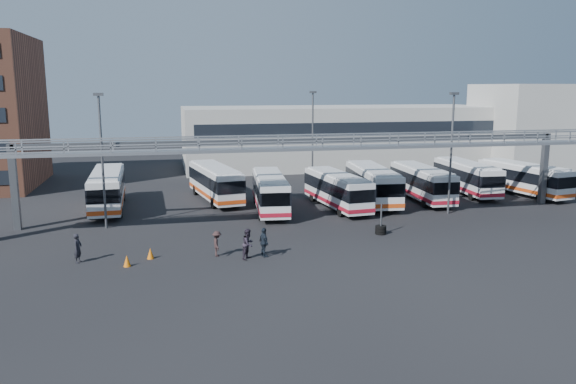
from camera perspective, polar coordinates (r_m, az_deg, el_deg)
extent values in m
plane|color=black|center=(38.91, 5.10, -5.27)|extent=(140.00, 140.00, 0.00)
cube|color=gray|center=(42.46, 3.21, 4.48)|extent=(50.00, 1.80, 0.22)
cube|color=gray|center=(41.56, 3.54, 5.66)|extent=(50.00, 0.10, 0.10)
cube|color=gray|center=(43.19, 2.92, 5.86)|extent=(50.00, 0.10, 0.10)
cube|color=#4C4F54|center=(46.29, 1.88, 5.25)|extent=(45.00, 0.50, 0.35)
cube|color=#9E9E99|center=(77.57, 5.19, 5.68)|extent=(42.00, 14.00, 8.00)
cube|color=#B2B2AD|center=(83.92, 23.80, 6.23)|extent=(14.00, 12.00, 11.00)
cylinder|color=#4C4F54|center=(44.26, -18.33, 2.78)|extent=(0.18, 0.18, 10.00)
cube|color=#4C4F54|center=(43.90, -18.72, 9.38)|extent=(0.70, 0.35, 0.22)
cylinder|color=#4C4F54|center=(48.97, 16.23, 3.60)|extent=(0.18, 0.18, 10.00)
cube|color=#4C4F54|center=(48.65, 16.54, 9.57)|extent=(0.70, 0.35, 0.22)
cylinder|color=#4C4F54|center=(59.94, 2.51, 5.23)|extent=(0.18, 0.18, 10.00)
cube|color=#4C4F54|center=(59.68, 2.55, 10.11)|extent=(0.70, 0.35, 0.22)
cube|color=silver|center=(51.67, -17.88, 0.34)|extent=(2.91, 11.29, 2.80)
cube|color=black|center=(51.61, -17.90, 0.70)|extent=(2.97, 11.35, 1.12)
cube|color=#CB4313|center=(51.85, -17.81, -0.75)|extent=(2.96, 11.34, 0.36)
cube|color=silver|center=(51.44, -17.97, 1.96)|extent=(2.62, 10.16, 0.16)
cylinder|color=black|center=(48.51, -19.39, -2.03)|extent=(0.34, 1.03, 1.02)
cylinder|color=black|center=(48.34, -16.67, -1.91)|extent=(0.34, 1.03, 1.02)
cylinder|color=black|center=(55.51, -18.77, -0.45)|extent=(0.34, 1.03, 1.02)
cylinder|color=black|center=(55.37, -16.40, -0.34)|extent=(0.34, 1.03, 1.02)
cube|color=silver|center=(53.48, -7.42, 1.04)|extent=(4.31, 11.15, 2.72)
cube|color=black|center=(53.43, -7.42, 1.38)|extent=(4.38, 11.22, 1.09)
cube|color=#CB4313|center=(53.65, -7.39, 0.02)|extent=(4.37, 11.21, 0.35)
cube|color=silver|center=(53.26, -7.45, 2.57)|extent=(3.88, 10.04, 0.16)
cylinder|color=black|center=(50.13, -7.58, -1.13)|extent=(0.46, 1.03, 0.99)
cylinder|color=black|center=(50.73, -5.14, -0.94)|extent=(0.46, 1.03, 0.99)
cylinder|color=black|center=(56.78, -9.39, 0.20)|extent=(0.46, 1.03, 0.99)
cylinder|color=black|center=(57.30, -7.21, 0.35)|extent=(0.46, 1.03, 0.99)
cube|color=silver|center=(48.55, -1.85, 0.08)|extent=(3.43, 10.72, 2.63)
cube|color=black|center=(48.50, -1.85, 0.44)|extent=(3.49, 10.79, 1.05)
cube|color=maroon|center=(48.73, -1.84, -1.00)|extent=(3.48, 10.77, 0.34)
cube|color=silver|center=(48.32, -1.86, 1.70)|extent=(3.09, 9.65, 0.15)
cylinder|color=black|center=(45.44, -2.83, -2.30)|extent=(0.38, 0.98, 0.96)
cylinder|color=black|center=(45.63, -0.13, -2.23)|extent=(0.38, 0.98, 0.96)
cylinder|color=black|center=(52.02, -3.34, -0.65)|extent=(0.38, 0.98, 0.96)
cylinder|color=black|center=(52.18, -0.98, -0.59)|extent=(0.38, 0.98, 0.96)
cube|color=silver|center=(49.90, 4.99, 0.28)|extent=(3.36, 10.47, 2.57)
cube|color=black|center=(49.84, 5.00, 0.63)|extent=(3.42, 10.53, 1.03)
cube|color=maroon|center=(50.07, 4.98, -0.74)|extent=(3.41, 10.52, 0.33)
cube|color=silver|center=(49.67, 5.02, 1.83)|extent=(3.02, 9.42, 0.15)
cylinder|color=black|center=(46.77, 5.37, -1.97)|extent=(0.37, 0.96, 0.94)
cylinder|color=black|center=(47.63, 7.68, -1.79)|extent=(0.37, 0.96, 0.94)
cylinder|color=black|center=(52.74, 2.52, -0.50)|extent=(0.37, 0.96, 0.94)
cylinder|color=black|center=(53.50, 4.62, -0.36)|extent=(0.37, 0.96, 0.94)
cube|color=silver|center=(52.56, 8.58, 0.87)|extent=(3.51, 11.21, 2.76)
cube|color=black|center=(52.51, 8.59, 1.22)|extent=(3.57, 11.28, 1.10)
cube|color=#CB4313|center=(52.73, 8.55, -0.18)|extent=(3.56, 11.27, 0.35)
cube|color=silver|center=(52.33, 8.62, 2.44)|extent=(3.15, 10.09, 0.16)
cylinder|color=black|center=(49.17, 8.37, -1.38)|extent=(0.39, 1.03, 1.00)
cylinder|color=black|center=(49.82, 10.89, -1.30)|extent=(0.39, 1.03, 1.00)
cylinder|color=black|center=(55.87, 6.45, 0.11)|extent=(0.39, 1.03, 1.00)
cylinder|color=black|center=(56.44, 8.69, 0.16)|extent=(0.39, 1.03, 1.00)
cube|color=silver|center=(54.71, 13.43, 0.98)|extent=(2.82, 10.58, 2.62)
cube|color=black|center=(54.66, 13.44, 1.30)|extent=(2.88, 10.64, 1.05)
cube|color=maroon|center=(54.86, 13.39, 0.02)|extent=(2.87, 10.63, 0.33)
cube|color=silver|center=(54.50, 13.49, 2.42)|extent=(2.54, 9.52, 0.15)
cylinder|color=black|center=(51.49, 13.75, -1.06)|extent=(0.33, 0.96, 0.95)
cylinder|color=black|center=(52.38, 15.90, -0.96)|extent=(0.33, 0.96, 0.95)
cylinder|color=black|center=(57.57, 11.08, 0.27)|extent=(0.33, 0.96, 0.95)
cylinder|color=black|center=(58.37, 13.04, 0.33)|extent=(0.33, 0.96, 0.95)
cube|color=silver|center=(59.30, 17.67, 1.51)|extent=(3.00, 10.65, 2.63)
cube|color=black|center=(59.25, 17.69, 1.80)|extent=(3.06, 10.71, 1.05)
cube|color=maroon|center=(59.45, 17.62, 0.62)|extent=(3.05, 10.70, 0.34)
cube|color=silver|center=(59.11, 17.75, 2.84)|extent=(2.70, 9.59, 0.15)
cylinder|color=black|center=(56.07, 18.15, -0.34)|extent=(0.34, 0.97, 0.96)
cylinder|color=black|center=(57.08, 20.07, -0.27)|extent=(0.34, 0.97, 0.96)
cylinder|color=black|center=(62.03, 15.33, 0.83)|extent=(0.34, 0.97, 0.96)
cylinder|color=black|center=(62.95, 17.12, 0.87)|extent=(0.34, 0.97, 0.96)
cube|color=silver|center=(60.50, 22.78, 1.33)|extent=(4.17, 10.66, 2.60)
cube|color=black|center=(60.45, 22.80, 1.62)|extent=(4.24, 10.73, 1.04)
cube|color=#CB4313|center=(60.64, 22.72, 0.47)|extent=(4.23, 10.72, 0.33)
cube|color=silver|center=(60.31, 22.87, 2.62)|extent=(3.75, 9.59, 0.15)
cylinder|color=black|center=(57.68, 24.28, -0.47)|extent=(0.45, 0.98, 0.95)
cylinder|color=black|center=(59.23, 25.69, -0.31)|extent=(0.45, 0.98, 0.95)
cylinder|color=black|center=(62.32, 19.84, 0.61)|extent=(0.45, 0.98, 0.95)
cylinder|color=black|center=(63.76, 21.26, 0.73)|extent=(0.45, 0.98, 0.95)
imported|color=black|center=(36.85, -20.57, -5.36)|extent=(0.62, 0.77, 1.82)
imported|color=#28212E|center=(35.33, -4.06, -5.28)|extent=(1.16, 1.19, 1.93)
imported|color=#2E1F1F|center=(36.11, -7.22, -5.23)|extent=(0.65, 1.08, 1.64)
imported|color=black|center=(35.66, -2.46, -5.14)|extent=(0.74, 1.19, 1.90)
cone|color=orange|center=(35.29, -16.04, -6.74)|extent=(0.55, 0.55, 0.70)
cone|color=orange|center=(36.46, -13.80, -6.07)|extent=(0.44, 0.44, 0.69)
cylinder|color=black|center=(41.79, 9.39, -4.09)|extent=(0.81, 0.81, 0.19)
cylinder|color=black|center=(41.74, 9.40, -3.81)|extent=(0.81, 0.81, 0.19)
cylinder|color=black|center=(41.69, 9.41, -3.53)|extent=(0.81, 0.81, 0.19)
cylinder|color=#4C4F54|center=(41.54, 9.43, -2.71)|extent=(0.12, 0.12, 2.31)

